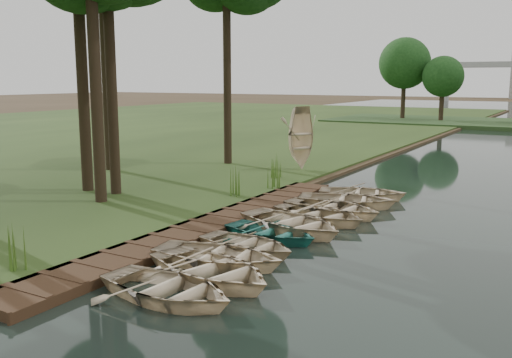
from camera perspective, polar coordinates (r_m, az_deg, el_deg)
The scene contains 17 objects.
ground at distance 17.86m, azimuth -0.50°, elevation -5.93°, with size 300.00×300.00×0.00m, color #3D2F1D.
boardwalk at distance 18.66m, azimuth -4.74°, elevation -4.79°, with size 1.60×16.00×0.30m, color #382415.
rowboat_0 at distance 12.96m, azimuth -8.82°, elevation -10.41°, with size 2.46×3.44×0.71m, color beige.
rowboat_1 at distance 13.97m, azimuth -4.53°, elevation -8.67°, with size 2.66×3.72×0.77m, color beige.
rowboat_2 at distance 15.03m, azimuth -3.79°, elevation -7.36°, with size 2.56×3.58×0.74m, color beige.
rowboat_3 at distance 16.18m, azimuth -0.89°, elevation -6.29°, with size 2.16×3.03×0.63m, color beige.
rowboat_4 at distance 17.41m, azimuth 1.54°, elevation -5.09°, with size 2.21×3.10×0.64m, color #2E7F72.
rowboat_5 at distance 18.25m, azimuth 3.57°, elevation -4.15°, with size 2.74×3.84×0.80m, color beige.
rowboat_6 at distance 19.68m, azimuth 6.39°, elevation -3.25°, with size 2.49×3.49×0.72m, color beige.
rowboat_7 at distance 20.60m, azimuth 7.65°, elevation -2.63°, with size 2.61×3.66×0.76m, color beige.
rowboat_8 at distance 21.98m, azimuth 9.13°, elevation -1.86°, with size 2.64×3.70×0.77m, color beige.
rowboat_9 at distance 23.53m, azimuth 10.62°, elevation -1.18°, with size 2.49×3.48×0.72m, color beige.
stored_rowboat at distance 29.35m, azimuth 4.47°, elevation 1.60°, with size 2.31×3.23×0.67m, color beige.
reeds_0 at distance 15.12m, azimuth -22.74°, elevation -6.30°, with size 0.60×0.60×1.11m, color #3F661E.
reeds_1 at distance 22.64m, azimuth -2.16°, elevation -0.26°, with size 0.60×0.60×1.15m, color #3F661E.
reeds_2 at distance 24.30m, azimuth 1.85°, elevation 0.33°, with size 0.60×0.60×1.05m, color #3F661E.
reeds_3 at distance 26.81m, azimuth 1.94°, elevation 1.26°, with size 0.60×0.60×1.08m, color #3F661E.
Camera 1 is at (8.79, -14.76, 4.89)m, focal length 40.00 mm.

